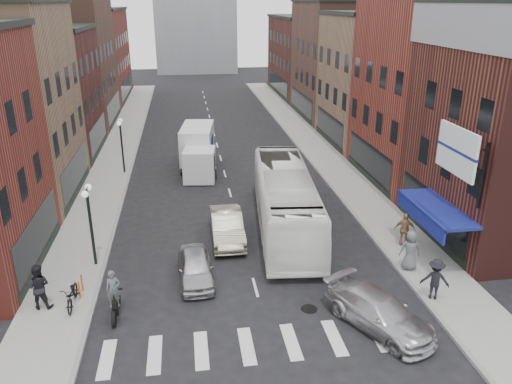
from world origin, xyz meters
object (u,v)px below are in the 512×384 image
streetlamp_near (89,211)px  curb_car (379,312)px  billboard_sign (458,152)px  ped_right_c (410,250)px  parked_bicycle (72,294)px  transit_bus (285,200)px  box_truck (198,150)px  streetlamp_far (121,136)px  ped_right_a (435,279)px  sedan_left_far (227,226)px  sedan_left_near (195,268)px  bike_rack (81,286)px  motorcycle_rider (114,296)px  ped_right_b (405,230)px  ped_left_solo (39,287)px

streetlamp_near → curb_car: size_ratio=0.85×
billboard_sign → ped_right_c: 5.21m
parked_bicycle → transit_bus: bearing=30.8°
box_truck → ped_right_c: (9.30, -16.74, -0.45)m
streetlamp_far → ped_right_c: (14.82, -16.64, -1.78)m
ped_right_a → ped_right_c: 2.52m
streetlamp_near → transit_bus: streetlamp_near is taller
box_truck → sedan_left_far: (1.06, -12.10, -0.81)m
sedan_left_near → ped_right_a: 10.53m
bike_rack → motorcycle_rider: size_ratio=0.38×
streetlamp_near → curb_car: 13.70m
motorcycle_rider → streetlamp_near: bearing=101.6°
ped_right_c → sedan_left_near: bearing=7.6°
curb_car → ped_right_a: 3.34m
sedan_left_near → ped_right_b: size_ratio=2.13×
curb_car → billboard_sign: bearing=9.1°
billboard_sign → streetlamp_far: bearing=132.4°
bike_rack → box_truck: 17.78m
sedan_left_far → ped_right_b: 9.31m
sedan_left_near → streetlamp_far: bearing=104.0°
streetlamp_far → ped_right_c: 22.35m
billboard_sign → box_truck: bearing=120.7°
bike_rack → ped_right_b: ped_right_b is taller
streetlamp_near → box_truck: bearing=68.6°
motorcycle_rider → curb_car: bearing=-18.9°
streetlamp_near → sedan_left_near: (4.77, -1.98, -2.25)m
transit_bus → box_truck: bearing=117.3°
bike_rack → transit_bus: transit_bus is taller
transit_bus → sedan_left_far: size_ratio=2.61×
bike_rack → box_truck: (5.72, 16.80, 1.03)m
bike_rack → ped_right_c: bearing=0.2°
ped_right_c → bike_rack: bearing=11.6°
streetlamp_near → transit_bus: size_ratio=0.33×
streetlamp_near → transit_bus: bearing=16.7°
billboard_sign → sedan_left_near: (-11.22, 1.52, -5.47)m
ped_left_solo → ped_right_b: bearing=-164.2°
ped_left_solo → ped_right_c: size_ratio=1.00×
billboard_sign → bike_rack: size_ratio=4.62×
ped_right_a → sedan_left_far: bearing=-17.2°
box_truck → ped_right_a: 21.39m
streetlamp_far → motorcycle_rider: streetlamp_far is taller
bike_rack → parked_bicycle: bearing=-102.0°
transit_bus → curb_car: (1.85, -9.57, -1.01)m
parked_bicycle → sedan_left_far: bearing=37.0°
bike_rack → streetlamp_far: bearing=89.3°
bike_rack → ped_right_c: ped_right_c is taller
motorcycle_rider → ped_right_c: same height
ped_right_c → ped_right_a: bearing=100.8°
sedan_left_near → curb_car: size_ratio=0.81×
streetlamp_far → sedan_left_near: (4.77, -15.98, -2.25)m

